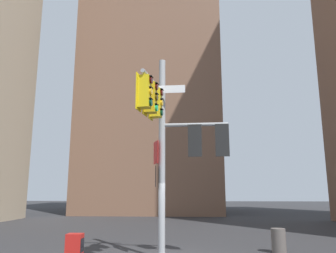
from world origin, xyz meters
TOP-DOWN VIEW (x-y plane):
  - building_mid_block at (-2.82, 24.97)m, footprint 14.17×14.17m
  - signal_pole_assembly at (0.31, -0.57)m, footprint 3.24×2.66m
  - newspaper_box at (-2.35, -1.93)m, footprint 0.45×0.36m
  - trash_bin at (4.24, 1.27)m, footprint 0.52×0.52m

SIDE VIEW (x-z plane):
  - trash_bin at x=4.24m, z-range 0.00..0.87m
  - newspaper_box at x=-2.35m, z-range 0.00..1.04m
  - signal_pole_assembly at x=0.31m, z-range 0.71..7.77m
  - building_mid_block at x=-2.82m, z-range 0.00..30.29m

